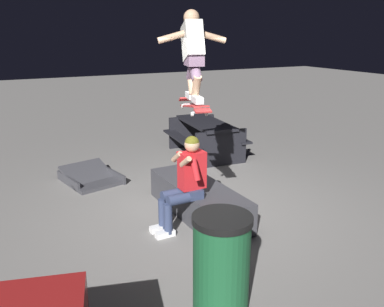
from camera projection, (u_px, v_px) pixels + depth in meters
The scene contains 8 objects.
ground_plane at pixel (201, 210), 6.04m from camera, with size 40.00×40.00×0.00m, color slate.
ledge_box_main at pixel (198, 199), 5.86m from camera, with size 1.96×0.66×0.45m, color #38383D.
person_sitting_on_ledge at pixel (185, 180), 5.27m from camera, with size 0.59×0.76×1.28m.
skateboard at pixel (194, 106), 5.19m from camera, with size 1.04×0.43×0.15m.
skater_airborne at pixel (193, 51), 5.04m from camera, with size 0.64×0.88×1.12m.
kicker_ramp at pixel (91, 179), 7.15m from camera, with size 1.13×1.03×0.34m.
picnic_table_back at pixel (205, 133), 8.58m from camera, with size 1.80×1.47×0.75m.
trash_bin at pixel (221, 264), 3.74m from camera, with size 0.56×0.56×0.98m.
Camera 1 is at (-4.88, 2.61, 2.56)m, focal length 37.51 mm.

